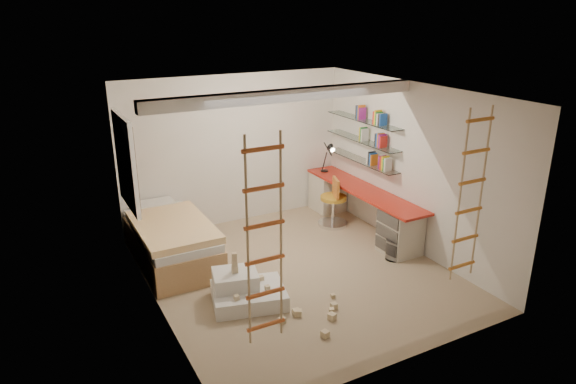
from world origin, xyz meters
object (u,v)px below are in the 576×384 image
bed (172,241)px  play_platform (245,291)px  swivel_chair (333,208)px  desk (361,207)px

bed → play_platform: size_ratio=1.87×
bed → swivel_chair: 2.88m
desk → play_platform: desk is taller
desk → swivel_chair: (-0.32, 0.37, -0.08)m
desk → play_platform: bearing=-155.8°
play_platform → bed: bearing=107.6°
swivel_chair → play_platform: bearing=-146.4°
desk → bed: desk is taller
swivel_chair → play_platform: 2.86m
desk → swivel_chair: 0.49m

